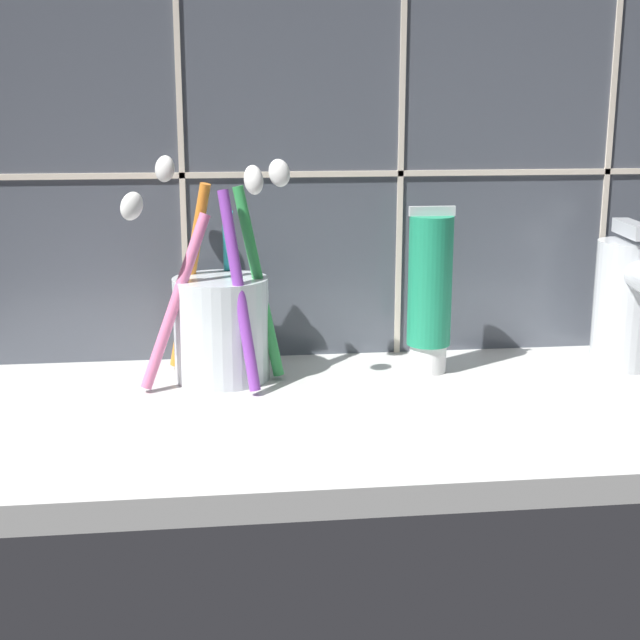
# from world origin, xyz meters

# --- Properties ---
(sink_counter) EXTENTS (0.76, 0.30, 0.02)m
(sink_counter) POSITION_xyz_m (0.00, 0.00, 0.01)
(sink_counter) COLOR silver
(sink_counter) RESTS_ON ground
(tile_wall_backsplash) EXTENTS (0.86, 0.02, 0.48)m
(tile_wall_backsplash) POSITION_xyz_m (0.00, 0.15, 0.24)
(tile_wall_backsplash) COLOR #4C515B
(tile_wall_backsplash) RESTS_ON ground
(toothbrush_cup) EXTENTS (0.14, 0.15, 0.18)m
(toothbrush_cup) POSITION_xyz_m (-0.14, 0.08, 0.07)
(toothbrush_cup) COLOR silver
(toothbrush_cup) RESTS_ON sink_counter
(toothpaste_tube) EXTENTS (0.04, 0.04, 0.14)m
(toothpaste_tube) POSITION_xyz_m (0.03, 0.08, 0.09)
(toothpaste_tube) COLOR white
(toothpaste_tube) RESTS_ON sink_counter
(sink_faucet) EXTENTS (0.05, 0.11, 0.13)m
(sink_faucet) POSITION_xyz_m (0.20, 0.07, 0.08)
(sink_faucet) COLOR silver
(sink_faucet) RESTS_ON sink_counter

